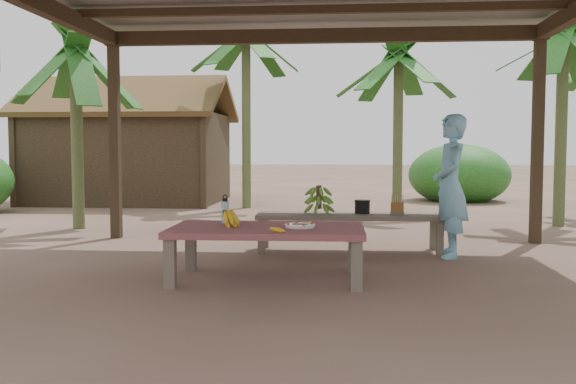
# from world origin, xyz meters

# --- Properties ---
(ground) EXTENTS (80.00, 80.00, 0.00)m
(ground) POSITION_xyz_m (0.00, 0.00, 0.00)
(ground) COLOR brown
(ground) RESTS_ON ground
(work_table) EXTENTS (1.82, 1.03, 0.50)m
(work_table) POSITION_xyz_m (-0.40, -0.30, 0.43)
(work_table) COLOR brown
(work_table) RESTS_ON ground
(bench) EXTENTS (2.21, 0.65, 0.45)m
(bench) POSITION_xyz_m (0.38, 1.41, 0.39)
(bench) COLOR brown
(bench) RESTS_ON ground
(ripe_banana_bunch) EXTENTS (0.31, 0.28, 0.17)m
(ripe_banana_bunch) POSITION_xyz_m (-0.81, -0.28, 0.58)
(ripe_banana_bunch) COLOR yellow
(ripe_banana_bunch) RESTS_ON work_table
(plate) EXTENTS (0.28, 0.28, 0.04)m
(plate) POSITION_xyz_m (-0.09, -0.34, 0.52)
(plate) COLOR white
(plate) RESTS_ON work_table
(loose_banana_front) EXTENTS (0.16, 0.09, 0.04)m
(loose_banana_front) POSITION_xyz_m (-0.27, -0.68, 0.52)
(loose_banana_front) COLOR yellow
(loose_banana_front) RESTS_ON work_table
(loose_banana_side) EXTENTS (0.07, 0.16, 0.04)m
(loose_banana_side) POSITION_xyz_m (-0.00, -0.23, 0.52)
(loose_banana_side) COLOR yellow
(loose_banana_side) RESTS_ON work_table
(water_flask) EXTENTS (0.07, 0.07, 0.28)m
(water_flask) POSITION_xyz_m (-0.85, -0.02, 0.62)
(water_flask) COLOR teal
(water_flask) RESTS_ON work_table
(green_banana_stalk) EXTENTS (0.32, 0.32, 0.36)m
(green_banana_stalk) POSITION_xyz_m (0.02, 1.40, 0.63)
(green_banana_stalk) COLOR #598C2D
(green_banana_stalk) RESTS_ON bench
(cooking_pot) EXTENTS (0.18, 0.18, 0.15)m
(cooking_pot) POSITION_xyz_m (0.54, 1.49, 0.53)
(cooking_pot) COLOR black
(cooking_pot) RESTS_ON bench
(skewer_rack) EXTENTS (0.18, 0.08, 0.24)m
(skewer_rack) POSITION_xyz_m (0.94, 1.37, 0.57)
(skewer_rack) COLOR #A57F47
(skewer_rack) RESTS_ON bench
(woman) EXTENTS (0.41, 0.61, 1.62)m
(woman) POSITION_xyz_m (1.51, 1.12, 0.81)
(woman) COLOR #70B3D3
(woman) RESTS_ON ground
(hut) EXTENTS (4.40, 3.43, 2.85)m
(hut) POSITION_xyz_m (-4.50, 8.00, 1.10)
(hut) COLOR black
(hut) RESTS_ON ground
(banana_plant_ne) EXTENTS (1.80, 1.80, 3.25)m
(banana_plant_ne) POSITION_xyz_m (3.71, 4.19, 2.76)
(banana_plant_ne) COLOR #596638
(banana_plant_ne) RESTS_ON ground
(banana_plant_n) EXTENTS (1.80, 1.80, 3.18)m
(banana_plant_n) POSITION_xyz_m (1.30, 5.72, 2.69)
(banana_plant_n) COLOR #596638
(banana_plant_n) RESTS_ON ground
(banana_plant_nw) EXTENTS (1.80, 1.80, 3.80)m
(banana_plant_nw) POSITION_xyz_m (-1.67, 6.78, 3.29)
(banana_plant_nw) COLOR #596638
(banana_plant_nw) RESTS_ON ground
(banana_plant_w) EXTENTS (1.80, 1.80, 2.93)m
(banana_plant_w) POSITION_xyz_m (-3.73, 3.23, 2.45)
(banana_plant_w) COLOR #596638
(banana_plant_w) RESTS_ON ground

